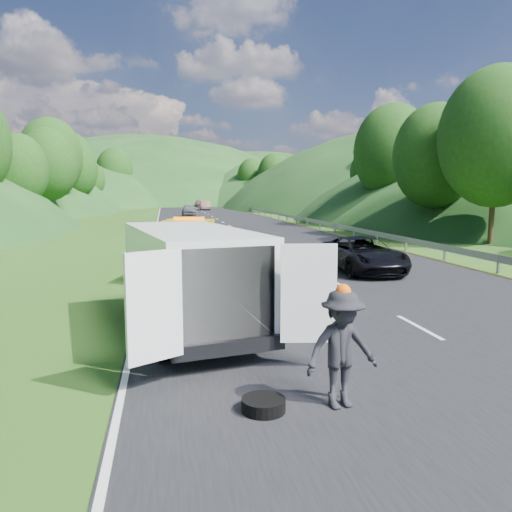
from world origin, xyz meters
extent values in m
plane|color=#38661E|center=(0.00, 0.00, 0.00)|extent=(320.00, 320.00, 0.00)
cube|color=black|center=(3.00, 40.00, 0.01)|extent=(14.00, 200.00, 0.02)
cube|color=gray|center=(10.30, 52.50, 0.00)|extent=(0.06, 140.00, 1.52)
cylinder|color=black|center=(-2.77, 8.88, 0.45)|extent=(0.53, 0.95, 0.90)
cylinder|color=black|center=(-1.11, 8.46, 0.45)|extent=(0.53, 0.95, 0.90)
cylinder|color=black|center=(-3.66, 5.38, 0.45)|extent=(0.53, 0.95, 0.90)
cylinder|color=black|center=(-2.00, 4.96, 0.45)|extent=(0.53, 0.95, 0.90)
cube|color=#FCB80D|center=(-2.13, 7.92, 1.31)|extent=(2.23, 1.88, 1.71)
cube|color=#FCB80D|center=(-2.63, 5.96, 1.08)|extent=(2.68, 3.46, 1.17)
cube|color=black|center=(-2.63, 5.96, 1.71)|extent=(2.68, 3.46, 0.09)
cube|color=black|center=(-1.86, 8.97, 0.81)|extent=(2.01, 1.49, 0.63)
cube|color=black|center=(-1.73, 9.50, 0.63)|extent=(1.88, 0.64, 0.45)
cube|color=#FCB80D|center=(-1.78, 9.28, 1.40)|extent=(1.92, 1.13, 0.99)
cube|color=orange|center=(-2.13, 7.92, 2.21)|extent=(1.28, 0.53, 0.14)
cube|color=black|center=(-1.97, 8.54, 1.62)|extent=(1.68, 0.49, 0.81)
cylinder|color=black|center=(-3.92, 0.37, 0.44)|extent=(0.49, 0.92, 0.88)
cylinder|color=black|center=(-1.98, 0.75, 0.44)|extent=(0.49, 0.92, 0.88)
cylinder|color=black|center=(-3.19, -3.28, 0.44)|extent=(0.49, 0.92, 0.88)
cylinder|color=black|center=(-1.26, -2.90, 0.44)|extent=(0.49, 0.92, 0.88)
cube|color=white|center=(-2.57, -1.37, 1.48)|extent=(3.31, 6.02, 2.02)
cube|color=white|center=(-3.15, 1.58, 1.04)|extent=(2.34, 1.39, 1.09)
cube|color=black|center=(-3.11, 1.36, 1.91)|extent=(2.06, 0.76, 0.91)
cube|color=black|center=(-2.03, -4.11, 1.48)|extent=(1.85, 0.47, 1.75)
cube|color=white|center=(-3.32, -4.87, 1.48)|extent=(0.92, 0.59, 1.86)
cube|color=white|center=(-0.53, -4.32, 1.48)|extent=(1.04, 0.22, 1.86)
cube|color=black|center=(-2.00, -4.22, 0.49)|extent=(2.18, 0.59, 0.27)
imported|color=white|center=(-2.76, 0.37, 0.00)|extent=(0.62, 0.67, 1.50)
imported|color=#C2C468|center=(-2.82, -1.04, 0.00)|extent=(0.66, 0.63, 1.06)
imported|color=black|center=(-0.49, -6.00, 0.00)|extent=(1.29, 0.87, 1.86)
cube|color=#605F48|center=(-3.83, -0.54, 0.30)|extent=(0.39, 0.25, 0.59)
cylinder|color=black|center=(-1.71, -5.94, 0.00)|extent=(0.68, 0.68, 0.20)
imported|color=black|center=(4.95, 6.36, 0.00)|extent=(2.42, 5.18, 1.44)
imported|color=#4F4F54|center=(0.02, 51.51, 0.00)|extent=(1.89, 4.69, 1.60)
imported|color=brown|center=(3.87, 73.99, 0.00)|extent=(1.65, 4.72, 1.56)
imported|color=#8B4562|center=(4.14, 88.92, 0.00)|extent=(2.00, 4.93, 1.43)
imported|color=olive|center=(1.63, 101.91, 0.00)|extent=(1.89, 4.69, 1.60)
camera|label=1|loc=(-3.13, -13.06, 3.37)|focal=35.00mm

